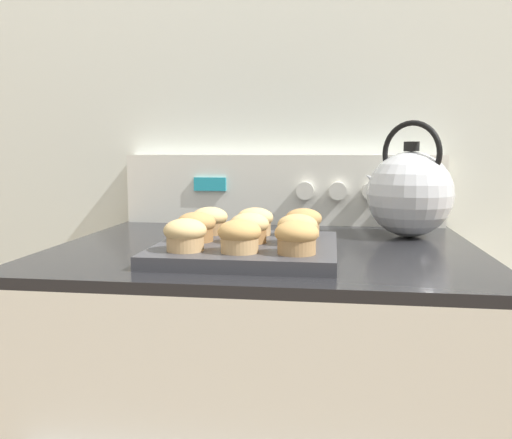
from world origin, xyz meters
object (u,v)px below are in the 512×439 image
tea_kettle (409,192)px  muffin_r1_c2 (297,229)px  muffin_r0_c2 (297,237)px  muffin_r1_c1 (249,228)px  muffin_pan (248,249)px  muffin_r2_c1 (255,221)px  muffin_r2_c0 (210,220)px  muffin_r0_c1 (240,236)px  muffin_r0_c0 (185,235)px  muffin_r1_c0 (196,227)px  muffin_r2_c2 (303,222)px

tea_kettle → muffin_r1_c2: bearing=-130.3°
muffin_r0_c2 → muffin_r1_c1: (-0.09, 0.09, 0.00)m
muffin_pan → muffin_r2_c1: muffin_r2_c1 is taller
muffin_r1_c1 → muffin_r2_c0: same height
muffin_r0_c1 → muffin_r0_c2: size_ratio=1.00×
muffin_r1_c1 → tea_kettle: size_ratio=0.28×
muffin_r0_c2 → tea_kettle: tea_kettle is taller
muffin_r0_c0 → muffin_r1_c0: 0.09m
muffin_r1_c2 → muffin_r0_c1: bearing=-133.8°
muffin_pan → tea_kettle: 0.40m
muffin_r1_c2 → muffin_r2_c1: size_ratio=1.00×
muffin_r2_c1 → muffin_r0_c1: bearing=-89.5°
muffin_pan → muffin_r1_c1: 0.04m
muffin_r1_c1 → tea_kettle: 0.39m
muffin_r0_c2 → muffin_r0_c1: bearing=-179.7°
muffin_r2_c0 → muffin_r2_c2: bearing=0.5°
muffin_r0_c1 → muffin_r1_c1: same height
muffin_r1_c1 → muffin_r1_c2: same height
muffin_r0_c2 → muffin_r2_c1: (-0.09, 0.18, 0.00)m
muffin_r2_c0 → muffin_pan: bearing=-45.9°
muffin_r0_c2 → muffin_r2_c0: size_ratio=1.00×
muffin_r0_c0 → muffin_r0_c2: same height
muffin_r0_c2 → tea_kettle: (0.21, 0.34, 0.05)m
muffin_r2_c2 → tea_kettle: (0.21, 0.16, 0.05)m
muffin_r2_c1 → muffin_r2_c2: 0.09m
muffin_pan → muffin_r2_c1: size_ratio=4.46×
muffin_r0_c2 → muffin_r1_c1: bearing=133.7°
muffin_r0_c2 → muffin_r2_c0: (-0.18, 0.18, 0.00)m
muffin_r2_c0 → tea_kettle: size_ratio=0.28×
muffin_r1_c0 → muffin_r2_c2: 0.20m
muffin_r2_c0 → muffin_r2_c2: 0.18m
muffin_r2_c0 → muffin_r2_c1: 0.09m
muffin_r1_c1 → muffin_r2_c0: 0.13m
muffin_r1_c2 → muffin_r2_c0: same height
muffin_pan → muffin_r2_c2: (0.09, 0.09, 0.04)m
muffin_r1_c0 → muffin_r2_c0: size_ratio=1.00×
muffin_r0_c2 → muffin_pan: bearing=135.3°
muffin_pan → muffin_r1_c1: size_ratio=4.46×
muffin_pan → muffin_r1_c1: (0.00, 0.00, 0.04)m
muffin_r0_c0 → muffin_r0_c1: same height
muffin_r2_c0 → tea_kettle: tea_kettle is taller
muffin_r0_c1 → muffin_r2_c2: bearing=63.7°
muffin_r1_c2 → muffin_r2_c2: bearing=86.9°
muffin_r2_c0 → tea_kettle: (0.39, 0.16, 0.05)m
muffin_r0_c1 → muffin_r1_c1: size_ratio=1.00×
muffin_r1_c1 → muffin_r2_c2: bearing=45.1°
muffin_pan → muffin_r0_c0: size_ratio=4.46×
muffin_pan → muffin_r1_c2: muffin_r1_c2 is taller
muffin_r1_c2 → tea_kettle: size_ratio=0.28×
muffin_r0_c2 → muffin_r2_c2: size_ratio=1.00×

